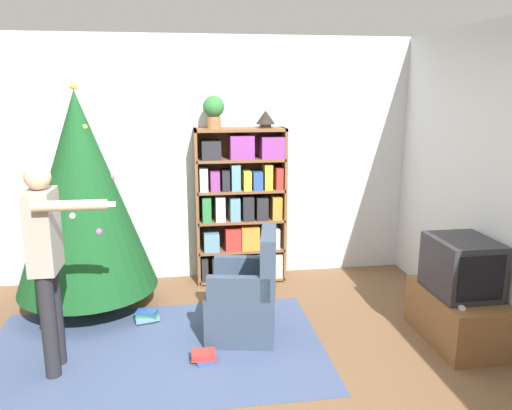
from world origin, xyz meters
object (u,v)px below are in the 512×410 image
at_px(bookshelf, 241,208).
at_px(armchair, 246,299).
at_px(table_lamp, 266,118).
at_px(potted_plant, 214,110).
at_px(television, 462,266).
at_px(christmas_tree, 82,193).
at_px(standing_person, 47,253).

bearing_deg(bookshelf, armchair, -95.28).
xyz_separation_m(bookshelf, armchair, (-0.12, -1.26, -0.49)).
bearing_deg(table_lamp, potted_plant, -180.00).
xyz_separation_m(bookshelf, television, (1.61, -1.61, -0.16)).
distance_m(potted_plant, table_lamp, 0.54).
bearing_deg(christmas_tree, table_lamp, 16.35).
distance_m(television, standing_person, 3.21).
height_order(bookshelf, potted_plant, potted_plant).
bearing_deg(christmas_tree, bookshelf, 18.59).
bearing_deg(television, armchair, 168.62).
relative_size(bookshelf, standing_person, 1.06).
relative_size(television, armchair, 0.61).
height_order(standing_person, table_lamp, table_lamp).
bearing_deg(bookshelf, table_lamp, 2.37).
bearing_deg(christmas_tree, television, -19.28).
height_order(christmas_tree, armchair, christmas_tree).
bearing_deg(television, potted_plant, 139.30).
relative_size(television, potted_plant, 1.69).
xyz_separation_m(television, armchair, (-1.72, 0.35, -0.33)).
height_order(potted_plant, table_lamp, potted_plant).
height_order(bookshelf, christmas_tree, christmas_tree).
relative_size(christmas_tree, potted_plant, 6.44).
height_order(television, potted_plant, potted_plant).
distance_m(armchair, table_lamp, 1.96).
bearing_deg(potted_plant, bookshelf, -2.24).
relative_size(bookshelf, table_lamp, 8.29).
xyz_separation_m(bookshelf, christmas_tree, (-1.52, -0.51, 0.32)).
bearing_deg(christmas_tree, potted_plant, 22.74).
relative_size(bookshelf, armchair, 1.80).
height_order(christmas_tree, potted_plant, christmas_tree).
relative_size(standing_person, potted_plant, 4.74).
xyz_separation_m(standing_person, table_lamp, (1.85, 1.60, 0.84)).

